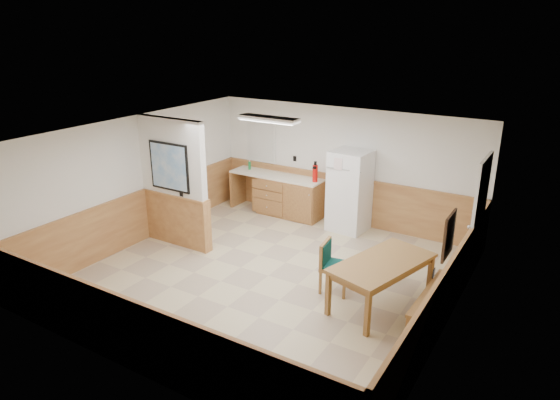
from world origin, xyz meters
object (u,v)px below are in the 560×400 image
Objects in this scene: dining_table at (382,267)px; dining_chair at (331,262)px; soap_bottle at (250,166)px; dining_bench at (435,299)px; fire_extinguisher at (315,173)px; refrigerator at (350,191)px.

dining_table is 0.88m from dining_chair.
dining_bench is at bearing -27.32° from soap_bottle.
dining_chair is at bearing -37.49° from soap_bottle.
dining_chair is 1.88× the size of fire_extinguisher.
dining_table is 1.19× the size of dining_bench.
fire_extinguisher is (-0.84, 0.05, 0.25)m from refrigerator.
dining_bench is (0.82, 0.01, -0.31)m from dining_table.
soap_bottle is (-4.25, 2.63, 0.34)m from dining_table.
soap_bottle is at bearing 135.11° from dining_chair.
dining_bench is at bearing 17.02° from dining_table.
refrigerator is at bearing -2.22° from soap_bottle.
dining_table is 0.87m from dining_bench.
fire_extinguisher is at bearing 150.12° from dining_table.
refrigerator is at bearing 8.80° from fire_extinguisher.
dining_table reaches higher than dining_bench.
fire_extinguisher is at bearing -179.63° from refrigerator.
refrigerator is 0.87m from fire_extinguisher.
fire_extinguisher reaches higher than dining_chair.
fire_extinguisher reaches higher than dining_bench.
fire_extinguisher is at bearing 143.88° from dining_bench.
soap_bottle is (-5.06, 2.62, 0.65)m from dining_bench.
soap_bottle is at bearing 154.27° from dining_bench.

